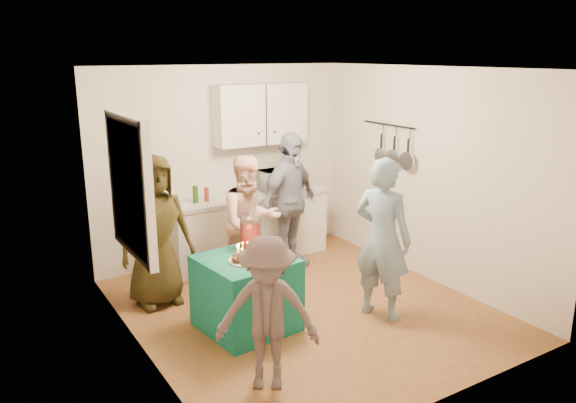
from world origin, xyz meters
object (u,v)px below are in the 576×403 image
punch_jar (250,232)px  man_birthday (382,239)px  party_table (246,293)px  woman_back_right (289,202)px  child_near_left (267,314)px  woman_back_left (155,231)px  woman_back_center (250,223)px  microwave (278,180)px  counter (248,229)px

punch_jar → man_birthday: (1.15, -0.77, -0.06)m
party_table → punch_jar: size_ratio=2.50×
woman_back_right → child_near_left: 2.76m
punch_jar → woman_back_left: (-0.77, 0.79, -0.07)m
punch_jar → woman_back_center: size_ratio=0.21×
microwave → woman_back_left: woman_back_left is taller
microwave → woman_back_center: (-0.89, -0.84, -0.25)m
counter → child_near_left: bearing=-114.9°
counter → woman_back_center: (-0.41, -0.84, 0.37)m
woman_back_left → woman_back_right: woman_back_right is taller
punch_jar → man_birthday: bearing=-33.8°
child_near_left → man_birthday: bearing=52.3°
man_birthday → woman_back_left: size_ratio=1.01×
punch_jar → woman_back_center: 0.74m
party_table → woman_back_left: size_ratio=0.50×
microwave → woman_back_left: size_ratio=0.30×
party_table → child_near_left: bearing=-108.2°
party_table → child_near_left: (-0.34, -1.02, 0.29)m
microwave → party_table: 2.36m
microwave → punch_jar: (-1.23, -1.49, -0.12)m
punch_jar → child_near_left: bearing=-112.6°
microwave → child_near_left: 3.31m
woman_back_right → child_near_left: woman_back_right is taller
woman_back_left → microwave: bearing=16.3°
counter → child_near_left: size_ratio=1.65×
woman_back_right → woman_back_center: bearing=-179.8°
child_near_left → woman_back_left: bearing=131.5°
party_table → man_birthday: 1.52m
woman_back_center → child_near_left: woman_back_center is taller
counter → child_near_left: child_near_left is taller
party_table → woman_back_right: bearing=43.6°
punch_jar → woman_back_right: size_ratio=0.19×
woman_back_left → child_near_left: woman_back_left is taller
microwave → child_near_left: child_near_left is taller
microwave → counter: bearing=-179.9°
counter → woman_back_left: (-1.52, -0.70, 0.43)m
counter → party_table: bearing=-118.5°
counter → punch_jar: (-0.75, -1.49, 0.50)m
woman_back_right → microwave: bearing=51.2°
man_birthday → woman_back_left: bearing=28.8°
microwave → woman_back_left: 2.13m
microwave → woman_back_left: bearing=-160.6°
woman_back_center → woman_back_right: woman_back_right is taller
woman_back_center → man_birthday: bearing=-57.1°
counter → woman_back_left: woman_back_left is taller
counter → woman_back_center: bearing=-115.9°
counter → man_birthday: bearing=-80.0°
punch_jar → woman_back_center: bearing=62.1°
counter → party_table: 1.99m
woman_back_left → woman_back_center: woman_back_left is taller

